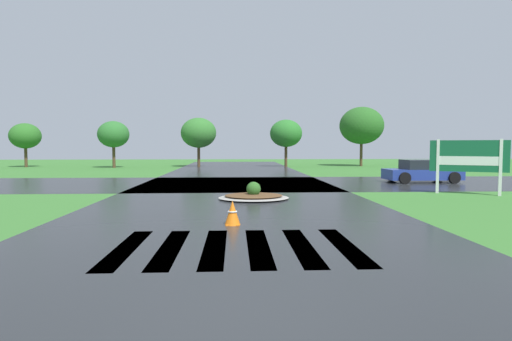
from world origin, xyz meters
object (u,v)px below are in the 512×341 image
(estate_billboard, at_px, (468,158))
(car_silver_hatch, at_px, (421,172))
(median_island, at_px, (254,196))
(traffic_cone, at_px, (232,213))

(estate_billboard, bearing_deg, car_silver_hatch, -67.55)
(median_island, xyz_separation_m, traffic_cone, (-0.80, -5.31, 0.18))
(median_island, relative_size, traffic_cone, 4.25)
(median_island, bearing_deg, traffic_cone, -98.52)
(estate_billboard, distance_m, car_silver_hatch, 6.04)
(estate_billboard, height_order, car_silver_hatch, estate_billboard)
(estate_billboard, relative_size, car_silver_hatch, 0.66)
(median_island, height_order, car_silver_hatch, car_silver_hatch)
(estate_billboard, height_order, median_island, estate_billboard)
(car_silver_hatch, xyz_separation_m, traffic_cone, (-10.68, -12.36, -0.28))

